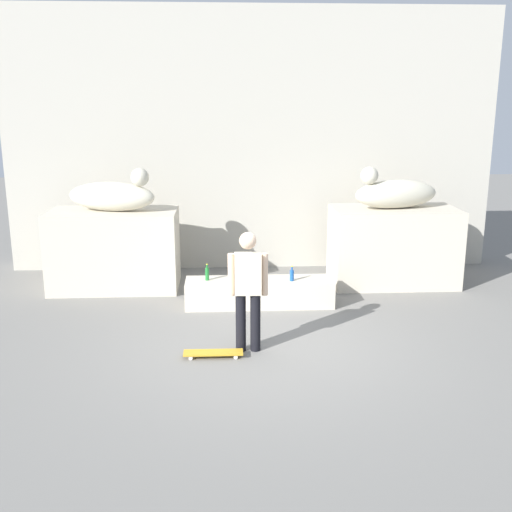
# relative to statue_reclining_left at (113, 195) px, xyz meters

# --- Properties ---
(ground_plane) EXTENTS (40.00, 40.00, 0.00)m
(ground_plane) POSITION_rel_statue_reclining_left_xyz_m (2.54, -3.02, -1.72)
(ground_plane) COLOR slate
(facade_wall) EXTENTS (9.71, 0.60, 5.12)m
(facade_wall) POSITION_rel_statue_reclining_left_xyz_m (2.54, 1.58, 0.84)
(facade_wall) COLOR #B2AEA1
(facade_wall) RESTS_ON ground_plane
(pedestal_left) EXTENTS (2.28, 1.22, 1.43)m
(pedestal_left) POSITION_rel_statue_reclining_left_xyz_m (-0.04, 0.01, -1.00)
(pedestal_left) COLOR beige
(pedestal_left) RESTS_ON ground_plane
(pedestal_right) EXTENTS (2.28, 1.22, 1.43)m
(pedestal_right) POSITION_rel_statue_reclining_left_xyz_m (5.11, 0.01, -1.00)
(pedestal_right) COLOR beige
(pedestal_right) RESTS_ON ground_plane
(statue_reclining_left) EXTENTS (1.69, 0.93, 0.78)m
(statue_reclining_left) POSITION_rel_statue_reclining_left_xyz_m (0.00, 0.00, 0.00)
(statue_reclining_left) COLOR beige
(statue_reclining_left) RESTS_ON pedestal_left
(statue_reclining_right) EXTENTS (1.68, 0.89, 0.78)m
(statue_reclining_right) POSITION_rel_statue_reclining_left_xyz_m (5.07, 0.00, 0.00)
(statue_reclining_right) COLOR beige
(statue_reclining_right) RESTS_ON pedestal_right
(ledge_block) EXTENTS (2.47, 0.63, 0.44)m
(ledge_block) POSITION_rel_statue_reclining_left_xyz_m (2.54, -1.14, -1.50)
(ledge_block) COLOR beige
(ledge_block) RESTS_ON ground_plane
(skater) EXTENTS (0.54, 0.23, 1.67)m
(skater) POSITION_rel_statue_reclining_left_xyz_m (2.27, -3.05, -0.79)
(skater) COLOR black
(skater) RESTS_ON ground_plane
(skateboard) EXTENTS (0.80, 0.20, 0.08)m
(skateboard) POSITION_rel_statue_reclining_left_xyz_m (1.79, -3.26, -1.65)
(skateboard) COLOR gold
(skateboard) RESTS_ON ground_plane
(bottle_green) EXTENTS (0.06, 0.06, 0.28)m
(bottle_green) POSITION_rel_statue_reclining_left_xyz_m (1.67, -1.10, -1.16)
(bottle_green) COLOR #1E722D
(bottle_green) RESTS_ON ledge_block
(bottle_blue) EXTENTS (0.07, 0.07, 0.25)m
(bottle_blue) POSITION_rel_statue_reclining_left_xyz_m (3.07, -1.22, -1.17)
(bottle_blue) COLOR #194C99
(bottle_blue) RESTS_ON ledge_block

